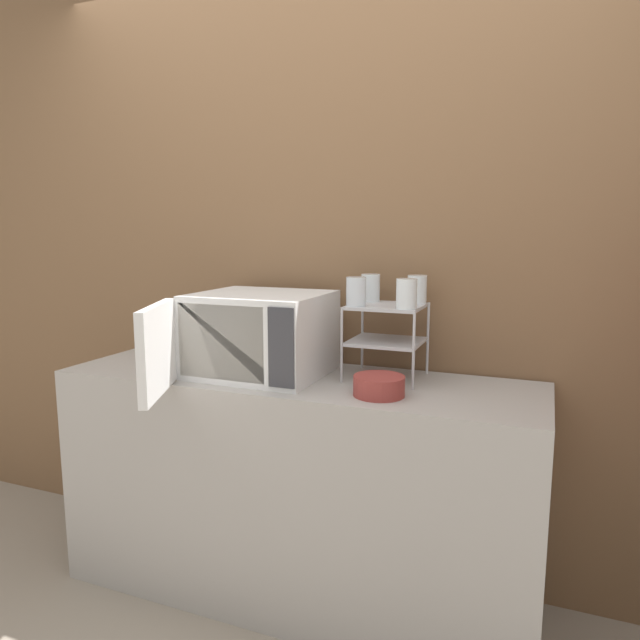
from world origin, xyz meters
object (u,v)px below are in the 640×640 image
microwave (257,334)px  bowl (379,386)px  dish_rack (386,325)px  glass_front_right (407,294)px  glass_front_left (356,292)px  glass_back_right (417,289)px  glass_back_left (370,288)px

microwave → bowl: microwave is taller
dish_rack → glass_front_right: size_ratio=2.64×
microwave → bowl: bearing=-11.4°
dish_rack → glass_front_left: bearing=-139.7°
microwave → glass_back_right: size_ratio=7.52×
glass_back_left → bowl: 0.45m
dish_rack → bowl: dish_rack is taller
dish_rack → glass_back_left: size_ratio=2.64×
bowl → glass_back_left: bearing=112.5°
microwave → bowl: size_ratio=4.57×
glass_back_right → glass_back_left: 0.18m
microwave → bowl: 0.54m
microwave → glass_back_left: glass_back_left is taller
glass_front_left → microwave: bearing=-172.2°
dish_rack → glass_front_right: (0.09, -0.08, 0.13)m
dish_rack → microwave: bearing=-164.5°
glass_back_right → glass_back_left: (-0.18, -0.01, 0.00)m
microwave → dish_rack: (0.48, 0.13, 0.04)m
glass_back_right → microwave: bearing=-159.2°
microwave → glass_back_left: size_ratio=7.52×
microwave → glass_front_right: glass_front_right is taller
microwave → dish_rack: size_ratio=2.85×
dish_rack → glass_back_right: 0.18m
glass_back_right → glass_front_right: size_ratio=1.00×
dish_rack → glass_back_left: (-0.09, 0.08, 0.13)m
dish_rack → glass_front_left: (-0.09, -0.08, 0.13)m
glass_back_left → bowl: glass_back_left is taller
glass_back_right → glass_back_left: bearing=-177.7°
glass_back_right → glass_back_left: size_ratio=1.00×
glass_back_right → glass_front_right: (-0.00, -0.17, 0.00)m
glass_front_right → dish_rack: bearing=138.6°
glass_front_right → glass_front_left: bearing=179.1°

